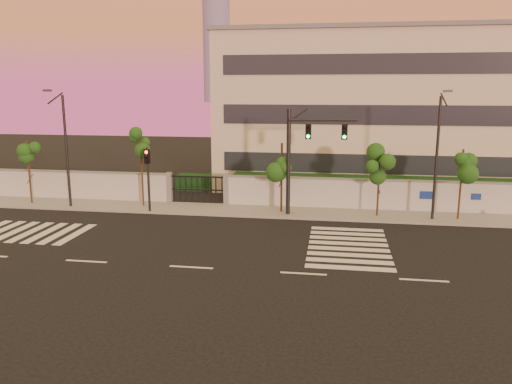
% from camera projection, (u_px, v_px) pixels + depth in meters
% --- Properties ---
extents(ground, '(120.00, 120.00, 0.00)m').
position_uv_depth(ground, '(191.00, 267.00, 22.22)').
color(ground, black).
rests_on(ground, ground).
extents(sidewalk, '(60.00, 3.00, 0.15)m').
position_uv_depth(sidewalk, '(237.00, 210.00, 32.36)').
color(sidewalk, gray).
rests_on(sidewalk, ground).
extents(perimeter_wall, '(60.00, 0.36, 2.20)m').
position_uv_depth(perimeter_wall, '(242.00, 191.00, 33.60)').
color(perimeter_wall, '#B2B5BA').
rests_on(perimeter_wall, ground).
extents(hedge_row, '(41.00, 4.25, 1.80)m').
position_uv_depth(hedge_row, '(264.00, 187.00, 36.14)').
color(hedge_row, black).
rests_on(hedge_row, ground).
extents(institutional_building, '(24.40, 12.40, 12.25)m').
position_uv_depth(institutional_building, '(371.00, 109.00, 40.87)').
color(institutional_building, beige).
rests_on(institutional_building, ground).
extents(road_markings, '(57.00, 7.62, 0.02)m').
position_uv_depth(road_markings, '(182.00, 241.00, 26.10)').
color(road_markings, silver).
rests_on(road_markings, ground).
extents(street_tree_b, '(1.49, 1.19, 4.46)m').
position_uv_depth(street_tree_b, '(28.00, 157.00, 33.52)').
color(street_tree_b, '#382314').
rests_on(street_tree_b, ground).
extents(street_tree_c, '(1.36, 1.08, 5.29)m').
position_uv_depth(street_tree_c, '(141.00, 150.00, 32.63)').
color(street_tree_c, '#382314').
rests_on(street_tree_c, ground).
extents(street_tree_d, '(1.64, 1.31, 4.51)m').
position_uv_depth(street_tree_d, '(282.00, 162.00, 31.15)').
color(street_tree_d, '#382314').
rests_on(street_tree_d, ground).
extents(street_tree_e, '(1.53, 1.22, 4.37)m').
position_uv_depth(street_tree_e, '(380.00, 166.00, 30.15)').
color(street_tree_e, '#382314').
rests_on(street_tree_e, ground).
extents(street_tree_f, '(1.49, 1.19, 4.35)m').
position_uv_depth(street_tree_f, '(462.00, 169.00, 29.34)').
color(street_tree_f, '#382314').
rests_on(street_tree_f, ground).
extents(traffic_signal_main, '(4.19, 0.66, 6.63)m').
position_uv_depth(traffic_signal_main, '(302.00, 150.00, 30.17)').
color(traffic_signal_main, black).
rests_on(traffic_signal_main, ground).
extents(traffic_signal_secondary, '(0.33, 0.33, 4.23)m').
position_uv_depth(traffic_signal_secondary, '(148.00, 172.00, 31.35)').
color(traffic_signal_secondary, black).
rests_on(traffic_signal_secondary, ground).
extents(streetlight_west, '(0.46, 1.87, 7.78)m').
position_uv_depth(streetlight_west, '(65.00, 146.00, 32.25)').
color(streetlight_west, black).
rests_on(streetlight_west, ground).
extents(streetlight_east, '(0.46, 1.87, 7.76)m').
position_uv_depth(streetlight_east, '(438.00, 152.00, 28.97)').
color(streetlight_east, black).
rests_on(streetlight_east, ground).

